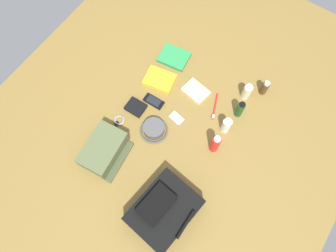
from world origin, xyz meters
name	(u,v)px	position (x,y,z in m)	size (l,w,h in m)	color
ground_plane	(168,129)	(0.00, 0.00, -0.01)	(2.64, 2.02, 0.02)	olive
backpack	(164,210)	(0.40, 0.24, 0.06)	(0.37, 0.30, 0.14)	black
toiletry_pouch	(104,150)	(0.32, -0.21, 0.05)	(0.28, 0.24, 0.10)	#56603D
bucket_hat	(154,129)	(0.06, -0.06, 0.03)	(0.16, 0.16, 0.06)	#505050
cologne_bottle	(265,88)	(-0.52, 0.34, 0.05)	(0.04, 0.04, 0.11)	#473319
lotion_bottle	(247,92)	(-0.43, 0.27, 0.06)	(0.05, 0.05, 0.13)	beige
shampoo_bottle	(240,109)	(-0.31, 0.29, 0.06)	(0.04, 0.04, 0.14)	#19471E
toothpaste_tube	(226,125)	(-0.18, 0.27, 0.06)	(0.05, 0.05, 0.13)	white
sunscreen_spray	(215,144)	(-0.05, 0.28, 0.08)	(0.05, 0.05, 0.17)	red
paperback_novel	(174,57)	(-0.42, -0.24, 0.01)	(0.17, 0.20, 0.03)	#2D934C
travel_guidebook	(160,80)	(-0.23, -0.22, 0.01)	(0.17, 0.20, 0.03)	yellow
cell_phone	(154,101)	(-0.09, -0.17, 0.01)	(0.06, 0.12, 0.01)	black
media_player	(176,118)	(-0.08, 0.01, 0.01)	(0.07, 0.09, 0.01)	#B7B7BC
wristwatch	(119,121)	(0.12, -0.26, 0.01)	(0.07, 0.06, 0.01)	#99999E
toothbrush	(215,108)	(-0.26, 0.16, 0.01)	(0.17, 0.07, 0.02)	red
wallet	(135,107)	(0.00, -0.23, 0.01)	(0.09, 0.11, 0.02)	black
notepad	(196,91)	(-0.29, 0.01, 0.01)	(0.11, 0.15, 0.02)	beige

